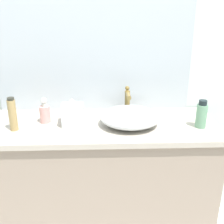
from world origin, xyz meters
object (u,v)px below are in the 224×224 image
object	(u,v)px
perfume_bottle	(13,114)
tissue_box	(73,113)
lotion_bottle	(45,112)
sink_basin	(130,117)
spray_can	(201,115)

from	to	relation	value
perfume_bottle	tissue_box	distance (m)	0.33
tissue_box	lotion_bottle	bearing A→B (deg)	167.76
sink_basin	lotion_bottle	world-z (taller)	lotion_bottle
sink_basin	spray_can	distance (m)	0.41
lotion_bottle	tissue_box	xyz separation A→B (m)	(0.17, -0.04, 0.01)
lotion_bottle	tissue_box	world-z (taller)	tissue_box
perfume_bottle	sink_basin	bearing A→B (deg)	4.18
spray_can	perfume_bottle	bearing A→B (deg)	-179.90
perfume_bottle	tissue_box	xyz separation A→B (m)	(0.32, 0.07, -0.03)
sink_basin	spray_can	bearing A→B (deg)	-6.54
lotion_bottle	spray_can	xyz separation A→B (m)	(0.90, -0.11, 0.01)
lotion_bottle	tissue_box	distance (m)	0.17
spray_can	sink_basin	bearing A→B (deg)	173.46
sink_basin	tissue_box	xyz separation A→B (m)	(-0.33, 0.02, 0.02)
spray_can	lotion_bottle	bearing A→B (deg)	173.32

